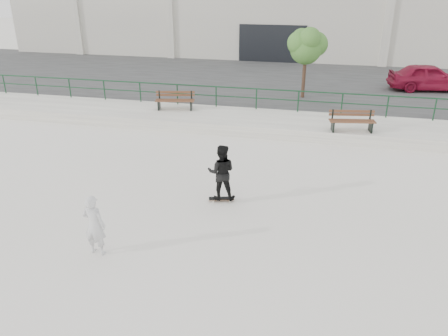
% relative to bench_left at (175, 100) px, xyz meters
% --- Properties ---
extents(ground, '(120.00, 120.00, 0.00)m').
position_rel_bench_left_xyz_m(ground, '(2.82, -9.92, -0.93)').
color(ground, silver).
rests_on(ground, ground).
extents(ledge, '(30.00, 3.00, 0.50)m').
position_rel_bench_left_xyz_m(ledge, '(2.82, -0.42, -0.68)').
color(ledge, '#B3AEA3').
rests_on(ledge, ground).
extents(parking_strip, '(60.00, 14.00, 0.50)m').
position_rel_bench_left_xyz_m(parking_strip, '(2.82, 8.08, -0.68)').
color(parking_strip, '#343434').
rests_on(parking_strip, ground).
extents(railing, '(28.00, 0.06, 1.03)m').
position_rel_bench_left_xyz_m(railing, '(2.82, 0.88, 0.32)').
color(railing, '#163E23').
rests_on(railing, ledge).
extents(commercial_building, '(44.20, 16.33, 8.00)m').
position_rel_bench_left_xyz_m(commercial_building, '(2.82, 22.07, 3.65)').
color(commercial_building, silver).
rests_on(commercial_building, ground).
extents(bench_left, '(1.94, 0.92, 0.86)m').
position_rel_bench_left_xyz_m(bench_left, '(0.00, 0.00, 0.00)').
color(bench_left, brown).
rests_on(bench_left, ledge).
extents(bench_right, '(1.93, 0.85, 0.86)m').
position_rel_bench_left_xyz_m(bench_right, '(8.20, -1.45, -0.00)').
color(bench_right, brown).
rests_on(bench_right, ledge).
extents(tree, '(2.05, 1.82, 3.64)m').
position_rel_bench_left_xyz_m(tree, '(5.88, 3.78, 2.30)').
color(tree, '#4C3226').
rests_on(tree, parking_strip).
extents(red_car, '(4.55, 2.34, 1.48)m').
position_rel_bench_left_xyz_m(red_car, '(12.63, 6.99, 0.31)').
color(red_car, maroon).
rests_on(red_car, parking_strip).
extents(skateboard, '(0.81, 0.40, 0.09)m').
position_rel_bench_left_xyz_m(skateboard, '(4.19, -7.82, -0.85)').
color(skateboard, black).
rests_on(skateboard, ground).
extents(standing_skater, '(0.94, 0.78, 1.75)m').
position_rel_bench_left_xyz_m(standing_skater, '(4.19, -7.82, 0.04)').
color(standing_skater, black).
rests_on(standing_skater, skateboard).
extents(seated_skater, '(0.61, 0.42, 1.60)m').
position_rel_bench_left_xyz_m(seated_skater, '(1.81, -11.25, -0.12)').
color(seated_skater, silver).
rests_on(seated_skater, ground).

